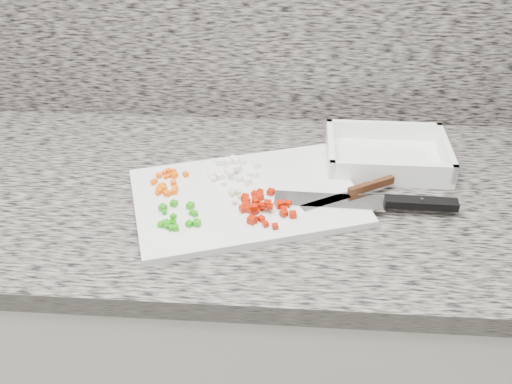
% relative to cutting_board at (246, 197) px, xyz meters
% --- Properties ---
extents(cabinet, '(3.92, 0.62, 0.86)m').
position_rel_cutting_board_xyz_m(cabinet, '(-0.06, 0.04, -0.48)').
color(cabinet, silver).
rests_on(cabinet, ground).
extents(countertop, '(3.96, 0.64, 0.04)m').
position_rel_cutting_board_xyz_m(countertop, '(-0.06, 0.04, -0.03)').
color(countertop, slate).
rests_on(countertop, cabinet).
extents(cutting_board, '(0.49, 0.40, 0.01)m').
position_rel_cutting_board_xyz_m(cutting_board, '(0.00, 0.00, 0.00)').
color(cutting_board, silver).
rests_on(cutting_board, countertop).
extents(carrot_pile, '(0.07, 0.09, 0.01)m').
position_rel_cutting_board_xyz_m(carrot_pile, '(-0.16, 0.02, 0.01)').
color(carrot_pile, '#F65A05').
rests_on(carrot_pile, cutting_board).
extents(onion_pile, '(0.11, 0.10, 0.02)m').
position_rel_cutting_board_xyz_m(onion_pile, '(-0.03, 0.07, 0.01)').
color(onion_pile, white).
rests_on(onion_pile, cutting_board).
extents(green_pepper_pile, '(0.09, 0.08, 0.02)m').
position_rel_cutting_board_xyz_m(green_pepper_pile, '(-0.12, -0.09, 0.01)').
color(green_pepper_pile, '#208E0C').
rests_on(green_pepper_pile, cutting_board).
extents(red_pepper_pile, '(0.11, 0.12, 0.02)m').
position_rel_cutting_board_xyz_m(red_pepper_pile, '(0.03, -0.05, 0.01)').
color(red_pepper_pile, '#A11502').
rests_on(red_pepper_pile, cutting_board).
extents(garlic_pile, '(0.03, 0.05, 0.01)m').
position_rel_cutting_board_xyz_m(garlic_pile, '(-0.02, -0.01, 0.01)').
color(garlic_pile, beige).
rests_on(garlic_pile, cutting_board).
extents(chef_knife, '(0.34, 0.05, 0.02)m').
position_rel_cutting_board_xyz_m(chef_knife, '(0.27, -0.02, 0.01)').
color(chef_knife, silver).
rests_on(chef_knife, cutting_board).
extents(paring_knife, '(0.19, 0.12, 0.02)m').
position_rel_cutting_board_xyz_m(paring_knife, '(0.22, 0.02, 0.01)').
color(paring_knife, silver).
rests_on(paring_knife, cutting_board).
extents(tray, '(0.25, 0.18, 0.05)m').
position_rel_cutting_board_xyz_m(tray, '(0.29, 0.15, 0.01)').
color(tray, white).
rests_on(tray, countertop).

